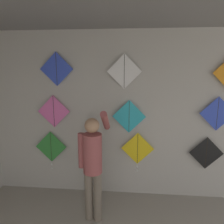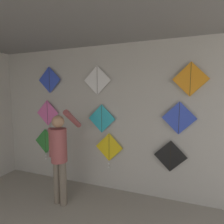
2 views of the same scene
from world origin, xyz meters
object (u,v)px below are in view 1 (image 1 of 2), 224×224
(kite_4, at_px, (129,117))
(kite_6, at_px, (57,69))
(kite_0, at_px, (51,148))
(kite_5, at_px, (218,114))
(kite_7, at_px, (124,71))
(kite_2, at_px, (206,153))
(kite_1, at_px, (138,150))
(kite_3, at_px, (54,111))
(shopkeeper, at_px, (93,160))

(kite_4, distance_m, kite_6, 1.42)
(kite_6, bearing_deg, kite_4, 0.00)
(kite_0, distance_m, kite_5, 2.83)
(kite_5, bearing_deg, kite_7, 180.00)
(kite_2, relative_size, kite_6, 1.00)
(kite_1, relative_size, kite_3, 1.25)
(kite_3, relative_size, kite_4, 1.00)
(kite_4, height_order, kite_5, kite_5)
(kite_5, bearing_deg, kite_2, 180.00)
(kite_5, bearing_deg, kite_4, 180.00)
(kite_0, height_order, kite_1, kite_1)
(kite_5, xyz_separation_m, kite_6, (-2.58, 0.00, 0.69))
(kite_1, relative_size, kite_6, 1.25)
(kite_1, relative_size, kite_2, 1.25)
(kite_1, height_order, kite_5, kite_5)
(kite_0, relative_size, kite_5, 1.25)
(kite_7, bearing_deg, kite_4, 0.00)
(shopkeeper, bearing_deg, kite_1, 52.82)
(kite_1, xyz_separation_m, kite_5, (1.24, 0.00, 0.65))
(kite_3, bearing_deg, kite_0, -179.54)
(kite_2, height_order, kite_4, kite_4)
(kite_4, bearing_deg, kite_1, -0.26)
(kite_0, height_order, kite_5, kite_5)
(kite_0, distance_m, kite_4, 1.48)
(shopkeeper, distance_m, kite_2, 1.89)
(shopkeeper, relative_size, kite_0, 2.37)
(kite_0, bearing_deg, kite_7, 0.03)
(kite_0, height_order, kite_6, kite_6)
(kite_5, bearing_deg, kite_6, 180.00)
(kite_3, bearing_deg, kite_1, -0.03)
(kite_2, xyz_separation_m, kite_7, (-1.36, 0.00, 1.32))
(kite_4, bearing_deg, shopkeeper, -126.04)
(shopkeeper, height_order, kite_3, kite_3)
(kite_0, bearing_deg, kite_5, 0.01)
(kite_1, xyz_separation_m, kite_4, (-0.15, 0.00, 0.58))
(kite_4, bearing_deg, kite_7, 180.00)
(shopkeeper, distance_m, kite_4, 0.97)
(kite_5, relative_size, kite_6, 1.00)
(kite_4, bearing_deg, kite_0, -179.97)
(kite_1, distance_m, kite_3, 1.56)
(shopkeeper, height_order, kite_5, kite_5)
(kite_2, xyz_separation_m, kite_4, (-1.28, 0.00, 0.59))
(kite_2, xyz_separation_m, kite_5, (0.11, 0.00, 0.67))
(kite_3, distance_m, kite_6, 0.71)
(kite_1, distance_m, kite_6, 1.90)
(shopkeeper, bearing_deg, kite_4, 60.41)
(kite_1, bearing_deg, kite_2, 0.03)
(kite_6, height_order, kite_7, kite_6)
(kite_2, height_order, kite_6, kite_6)
(kite_3, height_order, kite_4, kite_3)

